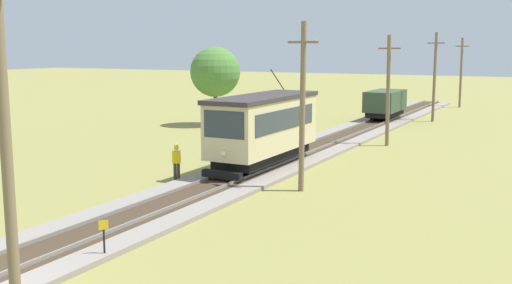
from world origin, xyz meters
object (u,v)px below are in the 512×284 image
object	(u,v)px
tree_left_near	(215,72)
utility_pole_mid	(388,90)
trackside_signal_marker	(104,237)
red_tram	(264,127)
freight_car	(385,103)
track_worker	(177,160)
utility_pole_distant	(461,72)
utility_pole_near_tram	(302,105)
utility_pole_far	(435,76)
utility_pole_foreground	(6,146)

from	to	relation	value
tree_left_near	utility_pole_mid	bearing A→B (deg)	-14.02
utility_pole_mid	trackside_signal_marker	world-z (taller)	utility_pole_mid
red_tram	utility_pole_mid	xyz separation A→B (m)	(3.62, 10.21, 1.41)
freight_car	track_worker	distance (m)	27.31
utility_pole_mid	tree_left_near	size ratio (longest dim) A/B	1.11
utility_pole_distant	utility_pole_near_tram	bearing A→B (deg)	-90.00
utility_pole_far	tree_left_near	distance (m)	18.49
utility_pole_far	trackside_signal_marker	bearing A→B (deg)	-92.61
track_worker	tree_left_near	world-z (taller)	tree_left_near
utility_pole_distant	track_worker	size ratio (longest dim) A/B	4.06
utility_pole_far	tree_left_near	world-z (taller)	utility_pole_far
utility_pole_far	tree_left_near	xyz separation A→B (m)	(-15.07, -10.70, 0.45)
utility_pole_mid	utility_pole_distant	distance (m)	28.15
utility_pole_near_tram	trackside_signal_marker	xyz separation A→B (m)	(-1.77, -10.64, -3.09)
utility_pole_mid	trackside_signal_marker	bearing A→B (deg)	-94.15
red_tram	freight_car	xyz separation A→B (m)	(-0.00, 22.78, -0.64)
utility_pole_mid	tree_left_near	bearing A→B (deg)	165.98
freight_car	utility_pole_near_tram	world-z (taller)	utility_pole_near_tram
freight_car	trackside_signal_marker	size ratio (longest dim) A/B	4.41
freight_car	utility_pole_near_tram	size ratio (longest dim) A/B	0.71
utility_pole_near_tram	utility_pole_distant	size ratio (longest dim) A/B	1.01
utility_pole_mid	utility_pole_far	xyz separation A→B (m)	(0.00, 14.46, 0.24)
utility_pole_foreground	utility_pole_mid	size ratio (longest dim) A/B	1.18
trackside_signal_marker	track_worker	bearing A→B (deg)	113.44
utility_pole_far	tree_left_near	bearing A→B (deg)	-144.62
red_tram	track_worker	size ratio (longest dim) A/B	4.79
freight_car	tree_left_near	world-z (taller)	tree_left_near
freight_car	utility_pole_distant	distance (m)	16.14
utility_pole_mid	track_worker	distance (m)	16.02
utility_pole_foreground	trackside_signal_marker	xyz separation A→B (m)	(-1.77, 4.69, -3.55)
utility_pole_near_tram	track_worker	size ratio (longest dim) A/B	4.11
red_tram	freight_car	world-z (taller)	red_tram
utility_pole_distant	trackside_signal_marker	bearing A→B (deg)	-91.93
red_tram	utility_pole_near_tram	world-z (taller)	utility_pole_near_tram
utility_pole_distant	trackside_signal_marker	size ratio (longest dim) A/B	6.14
red_tram	freight_car	size ratio (longest dim) A/B	1.64
red_tram	utility_pole_distant	size ratio (longest dim) A/B	1.18
utility_pole_near_tram	tree_left_near	size ratio (longest dim) A/B	1.16
freight_car	utility_pole_foreground	size ratio (longest dim) A/B	0.63
utility_pole_far	trackside_signal_marker	xyz separation A→B (m)	(-1.77, -38.77, -3.18)
utility_pole_mid	utility_pole_distant	bearing A→B (deg)	90.00
utility_pole_foreground	utility_pole_far	xyz separation A→B (m)	(0.00, 43.46, -0.37)
utility_pole_foreground	utility_pole_mid	world-z (taller)	utility_pole_foreground
trackside_signal_marker	utility_pole_distant	bearing A→B (deg)	88.07
utility_pole_foreground	track_worker	distance (m)	15.88
utility_pole_distant	tree_left_near	xyz separation A→B (m)	(-15.07, -24.39, 0.57)
utility_pole_foreground	utility_pole_mid	distance (m)	29.00
freight_car	utility_pole_far	xyz separation A→B (m)	(3.62, 1.89, 2.29)
utility_pole_mid	track_worker	size ratio (longest dim) A/B	3.93
utility_pole_distant	freight_car	bearing A→B (deg)	-103.09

